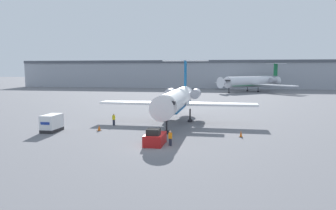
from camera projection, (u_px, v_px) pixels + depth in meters
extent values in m
plane|color=slate|center=(155.00, 147.00, 36.59)|extent=(600.00, 600.00, 0.00)
cube|color=#9EA3AD|center=(209.00, 75.00, 153.43)|extent=(180.00, 16.00, 11.49)
cube|color=#4C515B|center=(209.00, 62.00, 152.73)|extent=(180.00, 16.80, 1.20)
cylinder|color=white|center=(176.00, 100.00, 52.27)|extent=(3.24, 19.79, 3.18)
cone|color=white|center=(163.00, 108.00, 41.34)|extent=(3.19, 2.56, 3.18)
cube|color=black|center=(165.00, 103.00, 42.27)|extent=(2.71, 0.71, 0.44)
cone|color=white|center=(185.00, 94.00, 63.68)|extent=(2.88, 3.51, 2.87)
cube|color=#0C5999|center=(176.00, 106.00, 52.38)|extent=(2.92, 17.81, 0.20)
cube|color=white|center=(222.00, 104.00, 52.10)|extent=(11.22, 2.79, 0.36)
cube|color=white|center=(134.00, 103.00, 54.54)|extent=(11.22, 2.79, 0.36)
cylinder|color=#ADADB7|center=(196.00, 94.00, 59.96)|extent=(1.74, 3.55, 1.73)
cylinder|color=#ADADB7|center=(170.00, 93.00, 60.77)|extent=(1.74, 3.55, 1.73)
cube|color=#0C5999|center=(186.00, 73.00, 63.92)|extent=(0.25, 2.20, 4.91)
cube|color=white|center=(186.00, 61.00, 63.65)|extent=(8.84, 1.83, 0.20)
cylinder|color=black|center=(167.00, 126.00, 43.86)|extent=(0.24, 0.24, 2.19)
cylinder|color=black|center=(167.00, 132.00, 43.95)|extent=(0.80, 0.80, 0.40)
cylinder|color=black|center=(165.00, 115.00, 54.47)|extent=(0.24, 0.24, 2.19)
cylinder|color=black|center=(165.00, 120.00, 54.57)|extent=(0.80, 0.80, 0.40)
cylinder|color=black|center=(190.00, 115.00, 53.77)|extent=(0.24, 0.24, 2.19)
cylinder|color=black|center=(190.00, 121.00, 53.87)|extent=(0.80, 0.80, 0.40)
cube|color=#B21919|center=(155.00, 139.00, 37.59)|extent=(2.08, 3.69, 1.28)
cube|color=black|center=(153.00, 132.00, 36.69)|extent=(1.46, 1.33, 0.70)
cube|color=black|center=(158.00, 138.00, 39.35)|extent=(1.87, 0.30, 0.77)
cube|color=#232326|center=(52.00, 130.00, 45.58)|extent=(1.86, 3.42, 0.45)
cube|color=silver|center=(52.00, 121.00, 45.45)|extent=(1.86, 3.42, 1.93)
cube|color=navy|center=(45.00, 123.00, 43.76)|extent=(1.30, 0.04, 0.36)
cube|color=#232838|center=(170.00, 142.00, 37.05)|extent=(0.32, 0.20, 0.83)
cube|color=orange|center=(170.00, 136.00, 36.97)|extent=(0.40, 0.24, 0.66)
sphere|color=tan|center=(170.00, 132.00, 36.92)|extent=(0.24, 0.24, 0.24)
cube|color=#232838|center=(114.00, 123.00, 50.50)|extent=(0.32, 0.20, 0.88)
cube|color=yellow|center=(114.00, 118.00, 50.42)|extent=(0.40, 0.24, 0.69)
sphere|color=tan|center=(114.00, 114.00, 50.36)|extent=(0.26, 0.26, 0.26)
cube|color=black|center=(99.00, 131.00, 46.13)|extent=(0.66, 0.66, 0.04)
cone|color=orange|center=(99.00, 128.00, 46.09)|extent=(0.47, 0.47, 0.76)
cube|color=black|center=(241.00, 137.00, 41.87)|extent=(0.50, 0.50, 0.04)
cone|color=orange|center=(241.00, 134.00, 41.83)|extent=(0.36, 0.36, 0.77)
cylinder|color=silver|center=(250.00, 82.00, 125.26)|extent=(19.98, 19.34, 4.11)
cone|color=silver|center=(224.00, 83.00, 117.82)|extent=(5.21, 5.24, 4.11)
cube|color=black|center=(226.00, 80.00, 118.46)|extent=(2.92, 3.01, 0.44)
cone|color=silver|center=(274.00, 81.00, 133.03)|extent=(5.82, 5.79, 3.70)
cube|color=#19723F|center=(250.00, 85.00, 125.40)|extent=(17.98, 17.41, 0.20)
cube|color=silver|center=(275.00, 85.00, 117.14)|extent=(14.30, 14.76, 0.36)
cube|color=silver|center=(232.00, 83.00, 134.89)|extent=(14.30, 14.76, 0.36)
cylinder|color=#ADADB7|center=(273.00, 80.00, 128.24)|extent=(3.55, 3.52, 2.00)
cylinder|color=#ADADB7|center=(261.00, 80.00, 133.13)|extent=(3.55, 3.52, 2.00)
cube|color=#19723F|center=(276.00, 70.00, 133.04)|extent=(1.76, 1.69, 5.00)
cube|color=silver|center=(276.00, 64.00, 132.76)|extent=(7.52, 7.75, 0.20)
cylinder|color=black|center=(229.00, 90.00, 119.60)|extent=(0.24, 0.24, 1.81)
cylinder|color=black|center=(229.00, 92.00, 119.67)|extent=(0.80, 0.80, 0.40)
cylinder|color=black|center=(247.00, 89.00, 128.77)|extent=(0.24, 0.24, 1.81)
cylinder|color=black|center=(247.00, 91.00, 128.85)|extent=(0.80, 0.80, 0.40)
cylinder|color=black|center=(258.00, 90.00, 124.35)|extent=(0.24, 0.24, 1.81)
cylinder|color=black|center=(258.00, 91.00, 124.43)|extent=(0.80, 0.80, 0.40)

